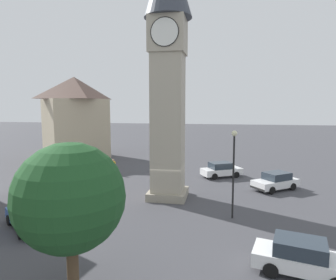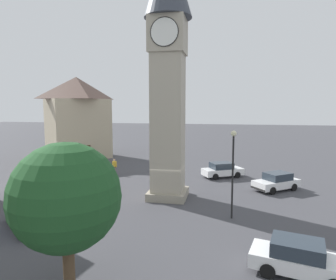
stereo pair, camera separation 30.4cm
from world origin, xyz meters
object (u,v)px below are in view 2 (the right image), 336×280
Objects in this scene: car_black_far at (222,170)px; building_terrace_right at (77,117)px; car_blue_kerb at (28,215)px; tree at (66,197)px; car_red_corner at (85,186)px; car_white_side at (276,182)px; car_silver_kerb at (300,258)px; clock_tower at (168,48)px; car_green_alley at (71,173)px; lamp_post at (233,161)px; pedestrian at (114,165)px.

building_terrace_right is (-20.29, 8.08, 4.99)m from car_black_far.
tree is (5.73, -5.32, 3.09)m from car_blue_kerb.
car_blue_kerb is 0.72× the size of tree.
car_red_corner is 19.49m from building_terrace_right.
car_white_side is 6.04m from car_black_far.
car_silver_kerb and car_red_corner have the same top height.
car_blue_kerb is 14.86m from car_silver_kerb.
clock_tower is 13.88m from car_black_far.
clock_tower is 14.43m from car_white_side.
lamp_post reaches higher than car_green_alley.
car_blue_kerb is 14.09m from pedestrian.
clock_tower is 3.47× the size of lamp_post.
lamp_post is at bearing -24.48° from car_green_alley.
car_red_corner is 1.04× the size of car_green_alley.
building_terrace_right is (-9.34, 16.36, 4.99)m from car_red_corner.
car_silver_kerb is 9.97m from tree.
car_blue_kerb is 19.37m from car_white_side.
clock_tower is at bearing -43.46° from pedestrian.
car_red_corner is (-6.81, -0.59, -10.78)m from clock_tower.
car_blue_kerb is at bearing -145.00° from car_white_side.
clock_tower is 14.81m from car_blue_kerb.
car_silver_kerb is at bearing -65.68° from lamp_post.
tree is at bearing -42.87° from car_blue_kerb.
tree is at bearing -124.41° from lamp_post.
car_silver_kerb is (7.62, -9.51, -10.78)m from clock_tower.
car_white_side is at bearing 1.08° from car_green_alley.
car_blue_kerb and car_white_side have the same top height.
lamp_post is (6.24, 9.11, -0.11)m from tree.
lamp_post reaches higher than car_silver_kerb.
car_green_alley is at bearing 161.52° from clock_tower.
building_terrace_right is (-8.96, 8.96, 4.75)m from pedestrian.
car_white_side is at bearing -10.55° from pedestrian.
pedestrian is at bearing 136.54° from clock_tower.
tree is at bearing -121.69° from car_white_side.
pedestrian is at bearing 92.93° from car_red_corner.
building_terrace_right is at bearing 135.01° from pedestrian.
car_red_corner is at bearing -87.07° from pedestrian.
clock_tower is at bearing -118.33° from car_black_far.
clock_tower is 4.63× the size of car_blue_kerb.
car_green_alley is at bearing 131.37° from car_red_corner.
car_silver_kerb is 13.40m from car_white_side.
car_white_side is at bearing -25.58° from building_terrace_right.
car_black_far is 0.39× the size of building_terrace_right.
pedestrian is at bearing 106.74° from tree.
building_terrace_right is at bearing 158.28° from car_black_far.
car_black_far is 0.75× the size of tree.
car_green_alley is (-10.39, 3.47, -10.78)m from clock_tower.
pedestrian is (-0.11, 14.09, 0.25)m from car_blue_kerb.
car_white_side is (8.79, 3.83, -10.78)m from clock_tower.
pedestrian is (-14.80, 16.32, 0.25)m from car_silver_kerb.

